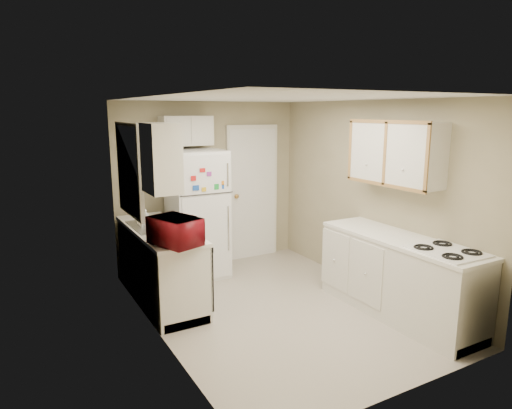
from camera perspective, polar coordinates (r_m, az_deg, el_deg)
floor at (r=5.49m, az=2.62°, el=-12.79°), size 3.80×3.80×0.00m
ceiling at (r=5.00m, az=2.88°, el=13.14°), size 3.80×3.80×0.00m
wall_left at (r=4.54m, az=-12.42°, el=-2.23°), size 3.80×3.80×0.00m
wall_right at (r=5.96m, az=14.24°, el=0.95°), size 3.80×3.80×0.00m
wall_back at (r=6.77m, az=-5.82°, el=2.50°), size 2.80×2.80×0.00m
wall_front at (r=3.69m, az=18.65°, el=-5.79°), size 2.80×2.80×0.00m
left_counter at (r=5.66m, az=-11.87°, el=-7.35°), size 0.60×1.80×0.90m
dishwasher at (r=5.21m, az=-6.78°, el=-8.41°), size 0.03×0.58×0.72m
sink at (r=5.68m, az=-12.50°, el=-2.98°), size 0.54×0.74×0.16m
microwave at (r=4.79m, az=-10.00°, el=-3.27°), size 0.60×0.46×0.35m
soap_bottle at (r=5.84m, az=-13.65°, el=-1.24°), size 0.09×0.09×0.17m
window_blinds at (r=5.48m, az=-15.44°, el=4.22°), size 0.10×0.98×1.08m
upper_cabinet_left at (r=4.69m, az=-11.78°, el=5.68°), size 0.30×0.45×0.70m
refrigerator at (r=6.33m, az=-7.36°, el=-1.16°), size 0.75×0.73×1.75m
cabinet_over_fridge at (r=6.40m, az=-8.75°, el=9.11°), size 0.70×0.30×0.40m
interior_door at (r=7.07m, az=-0.45°, el=1.46°), size 0.86×0.06×2.08m
right_counter at (r=5.40m, az=17.38°, el=-8.57°), size 0.60×2.00×0.90m
stove at (r=5.07m, az=22.33°, el=-10.79°), size 0.57×0.69×0.82m
upper_cabinet_right at (r=5.42m, az=17.04°, el=6.19°), size 0.30×1.20×0.70m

